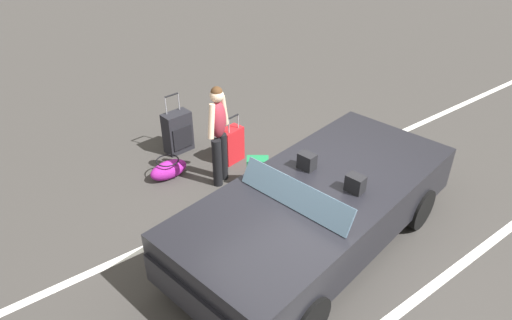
{
  "coord_description": "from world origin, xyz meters",
  "views": [
    {
      "loc": [
        3.37,
        3.19,
        4.23
      ],
      "look_at": [
        0.1,
        -1.2,
        0.75
      ],
      "focal_mm": 31.68,
      "sensor_mm": 36.0,
      "label": 1
    }
  ],
  "objects": [
    {
      "name": "suitcase_small_carryon",
      "position": [
        -0.19,
        -1.54,
        0.25
      ],
      "size": [
        0.39,
        0.36,
        0.5
      ],
      "rotation": [
        0.0,
        0.0,
        4.06
      ],
      "color": "#19723F",
      "rests_on": "ground_plane"
    },
    {
      "name": "lot_line_near",
      "position": [
        0.0,
        -1.27,
        0.0
      ],
      "size": [
        18.0,
        0.12,
        0.01
      ],
      "primitive_type": "cube",
      "color": "silver",
      "rests_on": "ground_plane"
    },
    {
      "name": "traveler_person",
      "position": [
        0.23,
        -1.98,
        0.93
      ],
      "size": [
        0.56,
        0.38,
        1.65
      ],
      "rotation": [
        0.0,
        0.0,
        2.1
      ],
      "color": "black",
      "rests_on": "ground_plane"
    },
    {
      "name": "duffel_bag",
      "position": [
        0.86,
        -2.57,
        0.16
      ],
      "size": [
        0.65,
        0.38,
        0.34
      ],
      "rotation": [
        0.0,
        0.0,
        0.02
      ],
      "color": "#991E8C",
      "rests_on": "ground_plane"
    },
    {
      "name": "convertible_car",
      "position": [
        0.21,
        0.04,
        0.59
      ],
      "size": [
        4.38,
        2.46,
        1.24
      ],
      "rotation": [
        0.0,
        0.0,
        0.18
      ],
      "color": "black",
      "rests_on": "ground_plane"
    },
    {
      "name": "suitcase_medium_bright",
      "position": [
        -0.27,
        -2.4,
        0.31
      ],
      "size": [
        0.44,
        0.33,
        0.89
      ],
      "rotation": [
        0.0,
        0.0,
        4.91
      ],
      "color": "red",
      "rests_on": "ground_plane"
    },
    {
      "name": "ground_plane",
      "position": [
        0.0,
        0.0,
        0.0
      ],
      "size": [
        80.0,
        80.0,
        0.0
      ],
      "primitive_type": "plane",
      "color": "#383533"
    },
    {
      "name": "lot_line_mid",
      "position": [
        0.0,
        1.43,
        0.0
      ],
      "size": [
        18.0,
        0.12,
        0.01
      ],
      "primitive_type": "cube",
      "color": "silver",
      "rests_on": "ground_plane"
    },
    {
      "name": "suitcase_large_black",
      "position": [
        0.3,
        -3.25,
        0.37
      ],
      "size": [
        0.51,
        0.34,
        1.07
      ],
      "rotation": [
        0.0,
        0.0,
        1.67
      ],
      "color": "black",
      "rests_on": "ground_plane"
    }
  ]
}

